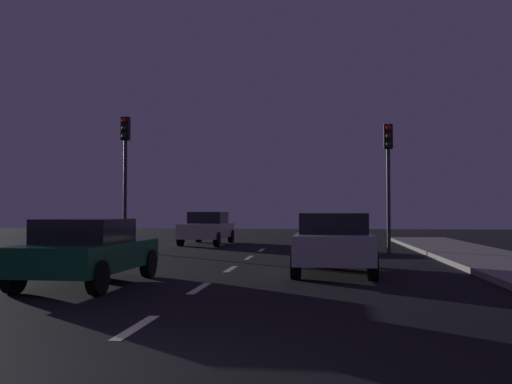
% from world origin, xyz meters
% --- Properties ---
extents(ground_plane, '(80.00, 80.00, 0.00)m').
position_xyz_m(ground_plane, '(0.00, 7.00, 0.00)').
color(ground_plane, black).
extents(lane_stripe_second, '(0.16, 1.60, 0.01)m').
position_xyz_m(lane_stripe_second, '(0.00, 2.60, 0.00)').
color(lane_stripe_second, silver).
rests_on(lane_stripe_second, ground_plane).
extents(lane_stripe_third, '(0.16, 1.60, 0.01)m').
position_xyz_m(lane_stripe_third, '(0.00, 6.40, 0.00)').
color(lane_stripe_third, silver).
rests_on(lane_stripe_third, ground_plane).
extents(lane_stripe_fourth, '(0.16, 1.60, 0.01)m').
position_xyz_m(lane_stripe_fourth, '(0.00, 10.20, 0.00)').
color(lane_stripe_fourth, silver).
rests_on(lane_stripe_fourth, ground_plane).
extents(lane_stripe_fifth, '(0.16, 1.60, 0.01)m').
position_xyz_m(lane_stripe_fifth, '(0.00, 14.00, 0.00)').
color(lane_stripe_fifth, silver).
rests_on(lane_stripe_fifth, ground_plane).
extents(lane_stripe_sixth, '(0.16, 1.60, 0.01)m').
position_xyz_m(lane_stripe_sixth, '(0.00, 17.80, 0.00)').
color(lane_stripe_sixth, silver).
rests_on(lane_stripe_sixth, ground_plane).
extents(traffic_signal_left, '(0.32, 0.38, 5.20)m').
position_xyz_m(traffic_signal_left, '(-5.17, 16.45, 3.63)').
color(traffic_signal_left, '#2D2D30').
rests_on(traffic_signal_left, ground_plane).
extents(traffic_signal_right, '(0.32, 0.38, 4.74)m').
position_xyz_m(traffic_signal_right, '(4.83, 16.44, 3.33)').
color(traffic_signal_right, '#2D2D30').
rests_on(traffic_signal_right, ground_plane).
extents(car_stopped_ahead, '(1.97, 4.17, 1.48)m').
position_xyz_m(car_stopped_ahead, '(2.70, 9.60, 0.76)').
color(car_stopped_ahead, silver).
rests_on(car_stopped_ahead, ground_plane).
extents(car_adjacent_lane, '(1.90, 4.01, 1.37)m').
position_xyz_m(car_adjacent_lane, '(-2.43, 6.67, 0.71)').
color(car_adjacent_lane, '#0F4C2D').
rests_on(car_adjacent_lane, ground_plane).
extents(car_oncoming_far, '(1.98, 4.43, 1.52)m').
position_xyz_m(car_oncoming_far, '(-2.98, 21.63, 0.77)').
color(car_oncoming_far, beige).
rests_on(car_oncoming_far, ground_plane).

